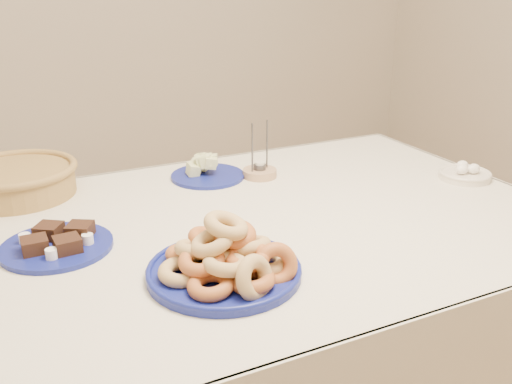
# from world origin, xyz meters

# --- Properties ---
(dining_table) EXTENTS (1.71, 1.11, 0.75)m
(dining_table) POSITION_xyz_m (0.00, 0.00, 0.64)
(dining_table) COLOR brown
(dining_table) RESTS_ON ground
(donut_platter) EXTENTS (0.42, 0.42, 0.15)m
(donut_platter) POSITION_xyz_m (-0.17, -0.25, 0.79)
(donut_platter) COLOR navy
(donut_platter) RESTS_ON dining_table
(melon_plate) EXTENTS (0.28, 0.28, 0.08)m
(melon_plate) POSITION_xyz_m (0.03, 0.37, 0.77)
(melon_plate) COLOR navy
(melon_plate) RESTS_ON dining_table
(brownie_plate) EXTENTS (0.32, 0.32, 0.05)m
(brownie_plate) POSITION_xyz_m (-0.47, 0.05, 0.76)
(brownie_plate) COLOR navy
(brownie_plate) RESTS_ON dining_table
(wicker_basket) EXTENTS (0.46, 0.46, 0.09)m
(wicker_basket) POSITION_xyz_m (-0.53, 0.47, 0.80)
(wicker_basket) COLOR brown
(wicker_basket) RESTS_ON dining_table
(candle_holder) EXTENTS (0.13, 0.13, 0.18)m
(candle_holder) POSITION_xyz_m (0.18, 0.30, 0.77)
(candle_holder) COLOR #A7805C
(candle_holder) RESTS_ON dining_table
(egg_bowl) EXTENTS (0.18, 0.18, 0.05)m
(egg_bowl) POSITION_xyz_m (0.76, -0.01, 0.77)
(egg_bowl) COLOR beige
(egg_bowl) RESTS_ON dining_table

